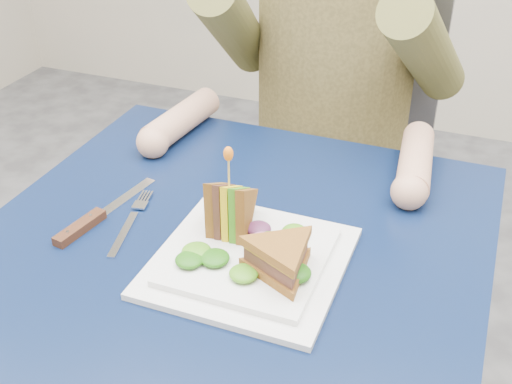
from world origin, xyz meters
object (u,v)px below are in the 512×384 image
at_px(diner, 337,12).
at_px(sandwich_flat, 281,259).
at_px(table, 229,282).
at_px(sandwich_upright, 230,210).
at_px(knife, 89,222).
at_px(chair, 339,150).
at_px(plate, 250,260).
at_px(fork, 129,223).

bearing_deg(diner, sandwich_flat, -80.49).
bearing_deg(table, sandwich_upright, 58.60).
bearing_deg(knife, diner, 70.48).
bearing_deg(diner, knife, -109.52).
xyz_separation_m(chair, knife, (-0.22, -0.72, 0.20)).
bearing_deg(diner, chair, 90.00).
relative_size(diner, sandwich_flat, 4.74).
height_order(diner, sandwich_flat, diner).
xyz_separation_m(sandwich_upright, knife, (-0.22, -0.04, -0.05)).
relative_size(chair, plate, 3.58).
height_order(plate, sandwich_upright, sandwich_upright).
xyz_separation_m(chair, sandwich_upright, (0.00, -0.68, 0.24)).
bearing_deg(sandwich_flat, table, 148.22).
bearing_deg(diner, fork, -105.06).
xyz_separation_m(diner, sandwich_upright, (0.00, -0.56, -0.13)).
xyz_separation_m(table, plate, (0.05, -0.04, 0.09)).
distance_m(chair, fork, 0.74).
bearing_deg(chair, table, -90.00).
bearing_deg(sandwich_upright, sandwich_flat, -34.00).
bearing_deg(knife, plate, -0.32).
bearing_deg(sandwich_upright, fork, -172.32).
bearing_deg(fork, table, 6.32).
relative_size(chair, sandwich_upright, 6.89).
xyz_separation_m(chair, sandwich_flat, (0.11, -0.75, 0.23)).
bearing_deg(sandwich_flat, diner, 99.51).
relative_size(table, plate, 2.88).
distance_m(diner, fork, 0.63).
distance_m(chair, sandwich_flat, 0.79).
relative_size(chair, fork, 5.22).
relative_size(diner, knife, 3.36).
height_order(sandwich_flat, sandwich_upright, sandwich_upright).
bearing_deg(table, plate, -38.54).
bearing_deg(table, knife, -169.64).
distance_m(diner, knife, 0.67).
distance_m(diner, plate, 0.64).
xyz_separation_m(chair, diner, (-0.00, -0.11, 0.37)).
height_order(plate, fork, plate).
height_order(table, chair, chair).
bearing_deg(fork, sandwich_flat, -10.39).
height_order(chair, diner, diner).
relative_size(table, diner, 1.01).
bearing_deg(sandwich_flat, knife, 175.29).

